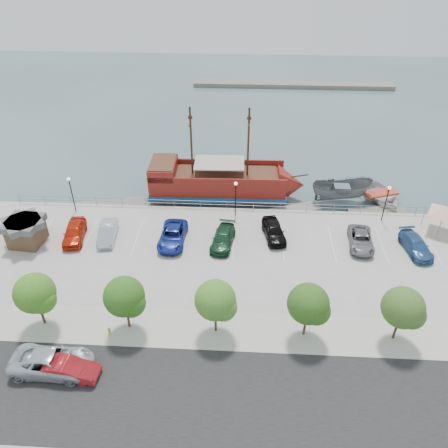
{
  "coord_description": "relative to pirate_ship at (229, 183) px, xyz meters",
  "views": [
    {
      "loc": [
        0.96,
        -33.58,
        27.19
      ],
      "look_at": [
        -1.0,
        2.0,
        2.0
      ],
      "focal_mm": 35.0,
      "sensor_mm": 36.0,
      "label": 1
    }
  ],
  "objects": [
    {
      "name": "shed",
      "position": [
        -19.87,
        -11.54,
        0.48
      ],
      "size": [
        3.62,
        3.62,
        2.75
      ],
      "rotation": [
        0.0,
        0.0,
        -0.09
      ],
      "color": "brown",
      "rests_on": "land_slab"
    },
    {
      "name": "tree_d",
      "position": [
        0.08,
        -22.08,
        2.31
      ],
      "size": [
        3.3,
        3.2,
        5.0
      ],
      "color": "#473321",
      "rests_on": "sidewalk"
    },
    {
      "name": "tree_c",
      "position": [
        -6.92,
        -22.08,
        2.31
      ],
      "size": [
        3.3,
        3.2,
        5.0
      ],
      "color": "#473321",
      "rests_on": "sidewalk"
    },
    {
      "name": "lamp_post_mid",
      "position": [
        0.93,
        -5.5,
        1.96
      ],
      "size": [
        0.36,
        0.36,
        4.28
      ],
      "color": "black",
      "rests_on": "land_slab"
    },
    {
      "name": "tree_e",
      "position": [
        7.08,
        -22.08,
        2.31
      ],
      "size": [
        3.3,
        3.2,
        5.0
      ],
      "color": "#473321",
      "rests_on": "sidewalk"
    },
    {
      "name": "seawall_railing",
      "position": [
        0.93,
        -4.2,
        -0.46
      ],
      "size": [
        50.0,
        0.06,
        1.0
      ],
      "color": "gray",
      "rests_on": "land_slab"
    },
    {
      "name": "patrol_boat",
      "position": [
        13.34,
        -0.43,
        -0.6
      ],
      "size": [
        7.4,
        3.46,
        2.77
      ],
      "primitive_type": "imported",
      "rotation": [
        0.0,
        0.0,
        1.68
      ],
      "color": "slate",
      "rests_on": "ground"
    },
    {
      "name": "parked_car_g",
      "position": [
        13.68,
        -10.18,
        -0.3
      ],
      "size": [
        2.73,
        5.12,
        1.37
      ],
      "primitive_type": "imported",
      "rotation": [
        0.0,
        0.0,
        -0.1
      ],
      "color": "slate",
      "rests_on": "land_slab"
    },
    {
      "name": "parked_car_b",
      "position": [
        -12.01,
        -10.32,
        -0.24
      ],
      "size": [
        2.02,
        4.62,
        1.48
      ],
      "primitive_type": "imported",
      "rotation": [
        0.0,
        0.0,
        0.1
      ],
      "color": "#AFB8C5",
      "rests_on": "land_slab"
    },
    {
      "name": "tree_b",
      "position": [
        -13.92,
        -22.08,
        2.31
      ],
      "size": [
        3.3,
        3.2,
        5.0
      ],
      "color": "#473321",
      "rests_on": "sidewalk"
    },
    {
      "name": "parked_car_e",
      "position": [
        5.02,
        -9.21,
        -0.18
      ],
      "size": [
        2.77,
        5.0,
        1.61
      ],
      "primitive_type": "imported",
      "rotation": [
        0.0,
        0.0,
        0.19
      ],
      "color": "black",
      "rests_on": "land_slab"
    },
    {
      "name": "parked_car_c",
      "position": [
        -5.25,
        -10.59,
        -0.23
      ],
      "size": [
        2.62,
        5.49,
        1.51
      ],
      "primitive_type": "imported",
      "rotation": [
        0.0,
        0.0,
        -0.02
      ],
      "color": "navy",
      "rests_on": "land_slab"
    },
    {
      "name": "fire_hydrant",
      "position": [
        -8.48,
        -22.8,
        -0.62
      ],
      "size": [
        0.23,
        0.23,
        0.66
      ],
      "rotation": [
        0.0,
        0.0,
        -0.18
      ],
      "color": "gold",
      "rests_on": "sidewalk"
    },
    {
      "name": "ground",
      "position": [
        0.93,
        -12.0,
        -1.98
      ],
      "size": [
        160.0,
        160.0,
        0.0
      ],
      "primitive_type": "plane",
      "color": "#3A4E52"
    },
    {
      "name": "tree_f",
      "position": [
        14.08,
        -22.08,
        2.31
      ],
      "size": [
        3.3,
        3.2,
        5.0
      ],
      "color": "#473321",
      "rests_on": "sidewalk"
    },
    {
      "name": "sidewalk",
      "position": [
        0.93,
        -22.0,
        -0.97
      ],
      "size": [
        100.0,
        4.0,
        0.05
      ],
      "primitive_type": "cube",
      "color": "#B2B09C",
      "rests_on": "land_slab"
    },
    {
      "name": "street_sedan",
      "position": [
        -10.35,
        -26.78,
        -0.25
      ],
      "size": [
        4.58,
        1.9,
        1.47
      ],
      "primitive_type": "imported",
      "rotation": [
        0.0,
        0.0,
        1.49
      ],
      "color": "#B11B21",
      "rests_on": "street"
    },
    {
      "name": "parked_car_a",
      "position": [
        -15.37,
        -10.59,
        -0.16
      ],
      "size": [
        2.64,
        5.07,
        1.65
      ],
      "primitive_type": "imported",
      "rotation": [
        0.0,
        0.0,
        0.15
      ],
      "color": "red",
      "rests_on": "land_slab"
    },
    {
      "name": "parked_car_h",
      "position": [
        18.91,
        -10.79,
        -0.28
      ],
      "size": [
        2.76,
        5.1,
        1.4
      ],
      "primitive_type": "imported",
      "rotation": [
        0.0,
        0.0,
        0.17
      ],
      "color": "#2D548A",
      "rests_on": "land_slab"
    },
    {
      "name": "speedboat",
      "position": [
        18.19,
        0.18,
        -1.31
      ],
      "size": [
        6.49,
        7.66,
        1.35
      ],
      "primitive_type": "imported",
      "rotation": [
        0.0,
        0.0,
        0.33
      ],
      "color": "silver",
      "rests_on": "ground"
    },
    {
      "name": "parked_car_d",
      "position": [
        -0.13,
        -10.7,
        -0.27
      ],
      "size": [
        2.68,
        5.14,
        1.42
      ],
      "primitive_type": "imported",
      "rotation": [
        0.0,
        0.0,
        -0.14
      ],
      "color": "#153A22",
      "rests_on": "land_slab"
    },
    {
      "name": "street",
      "position": [
        0.93,
        -28.0,
        -0.97
      ],
      "size": [
        100.0,
        8.0,
        0.04
      ],
      "primitive_type": "cube",
      "color": "black",
      "rests_on": "land_slab"
    },
    {
      "name": "lamp_post_left",
      "position": [
        -17.07,
        -5.5,
        1.96
      ],
      "size": [
        0.36,
        0.36,
        4.28
      ],
      "color": "black",
      "rests_on": "land_slab"
    },
    {
      "name": "lamp_post_right",
      "position": [
        16.93,
        -5.5,
        1.96
      ],
      "size": [
        0.36,
        0.36,
        4.28
      ],
      "color": "black",
      "rests_on": "land_slab"
    },
    {
      "name": "far_shore",
      "position": [
        10.93,
        43.0,
        -1.58
      ],
      "size": [
        40.0,
        3.0,
        0.8
      ],
      "primitive_type": "cube",
      "color": "slate",
      "rests_on": "ground"
    },
    {
      "name": "canopy_tent",
      "position": [
        22.56,
        -6.99,
        1.99
      ],
      "size": [
        5.13,
        5.13,
        3.42
      ],
      "rotation": [
        0.0,
        0.0,
        0.3
      ],
      "color": "slate",
      "rests_on": "land_slab"
    },
    {
      "name": "pirate_ship",
      "position": [
        0.0,
        0.0,
        0.0
      ],
      "size": [
        18.85,
        5.59,
        11.84
      ],
      "rotation": [
        0.0,
        0.0,
        0.02
      ],
      "color": "maroon",
      "rests_on": "ground"
    },
    {
      "name": "street_van",
      "position": [
        -11.63,
        -26.33,
        -0.15
      ],
      "size": [
        6.06,
        2.89,
        1.67
      ],
      "primitive_type": "imported",
      "rotation": [
        0.0,
        0.0,
        1.55
      ],
      "color": "#B2BAC2",
      "rests_on": "street"
    },
    {
      "name": "dock_west",
      "position": [
        -13.56,
        -2.8,
        -1.77
      ],
      "size": [
        7.56,
        3.62,
        0.42
      ],
      "primitive_type": "cube",
      "rotation": [
        0.0,
        0.0,
        0.22
      ],
      "color": "slate",
      "rests_on": "ground"
    },
    {
      "name": "dock_mid",
      "position": [
        7.58,
        -2.8,
        -1.8
      ],
      "size": [
        6.81,
        4.09,
        0.38
      ],
      "primitive_type": "cube",
      "rotation": [
        0.0,
        0.0,
        0.36
      ],
      "color": "gray",
      "rests_on": "ground"
    },
    {
      "name": "dock_east",
      "position": [
        17.33,
        -2.8,
        -1.79
      ],
      "size": [
        6.84,
        2.54,
        0.38
      ],
      "primitive_type": "cube",
      "rotation": [
        0.0,
        0.0,
        0.1
      ],
      "color": "slate",
      "rests_on": "ground"
    }
  ]
}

